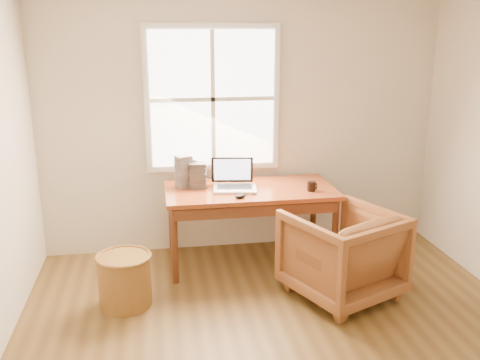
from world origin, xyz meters
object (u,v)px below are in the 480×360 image
(laptop, at_px, (235,173))
(coffee_mug, at_px, (311,186))
(armchair, at_px, (342,254))
(desk, at_px, (250,190))
(wicker_stool, at_px, (125,281))
(cd_stack_a, at_px, (190,172))

(laptop, relative_size, coffee_mug, 5.15)
(armchair, bearing_deg, laptop, -68.19)
(armchair, height_order, coffee_mug, coffee_mug)
(desk, height_order, wicker_stool, desk)
(wicker_stool, bearing_deg, desk, 29.98)
(laptop, height_order, coffee_mug, laptop)
(wicker_stool, distance_m, laptop, 1.39)
(laptop, bearing_deg, armchair, -35.77)
(desk, relative_size, armchair, 1.90)
(coffee_mug, height_order, cd_stack_a, cd_stack_a)
(wicker_stool, bearing_deg, cd_stack_a, 55.26)
(laptop, bearing_deg, cd_stack_a, 157.59)
(armchair, bearing_deg, coffee_mug, -105.67)
(wicker_stool, bearing_deg, armchair, -3.98)
(desk, xyz_separation_m, coffee_mug, (0.55, -0.17, 0.06))
(coffee_mug, bearing_deg, laptop, 176.34)
(armchair, bearing_deg, cd_stack_a, -64.21)
(desk, bearing_deg, wicker_stool, -150.02)
(desk, bearing_deg, coffee_mug, -17.10)
(laptop, height_order, cd_stack_a, laptop)
(cd_stack_a, bearing_deg, coffee_mug, -18.92)
(laptop, relative_size, cd_stack_a, 1.76)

